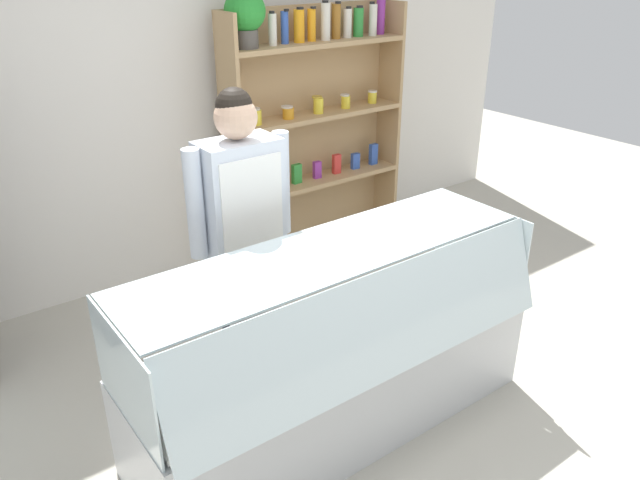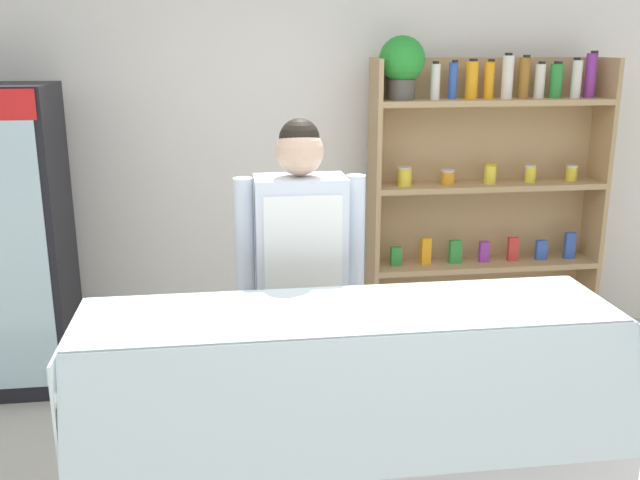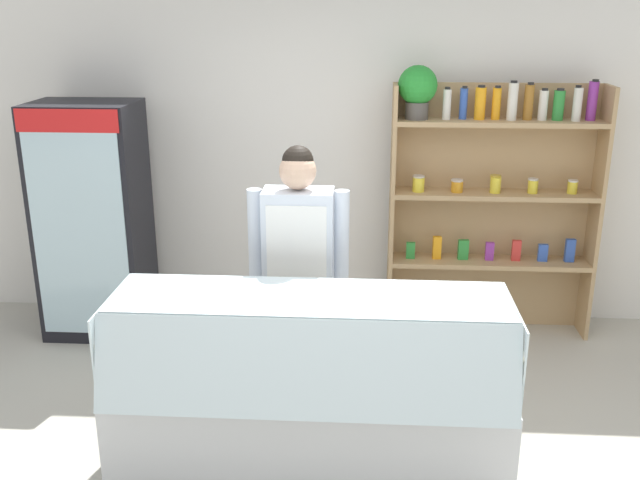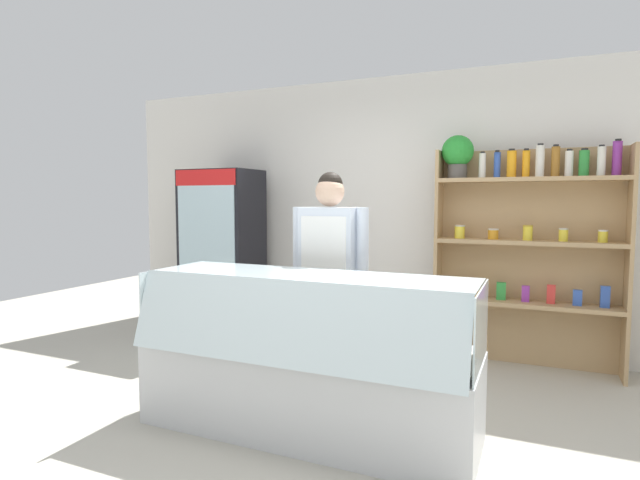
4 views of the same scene
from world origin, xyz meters
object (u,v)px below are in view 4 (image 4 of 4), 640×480
at_px(drinks_fridge, 222,254).
at_px(shop_clerk, 329,263).
at_px(shelving_unit, 518,234).
at_px(deli_display_case, 306,383).

xyz_separation_m(drinks_fridge, shop_clerk, (1.66, -1.00, 0.10)).
distance_m(shelving_unit, deli_display_case, 2.37).
bearing_deg(deli_display_case, shop_clerk, 99.95).
height_order(drinks_fridge, shelving_unit, shelving_unit).
bearing_deg(shelving_unit, drinks_fridge, -175.80).
xyz_separation_m(drinks_fridge, shelving_unit, (2.94, 0.22, 0.29)).
bearing_deg(deli_display_case, drinks_fridge, 136.84).
height_order(shelving_unit, shop_clerk, shelving_unit).
distance_m(deli_display_case, shop_clerk, 0.96).
xyz_separation_m(drinks_fridge, deli_display_case, (1.77, -1.66, -0.58)).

